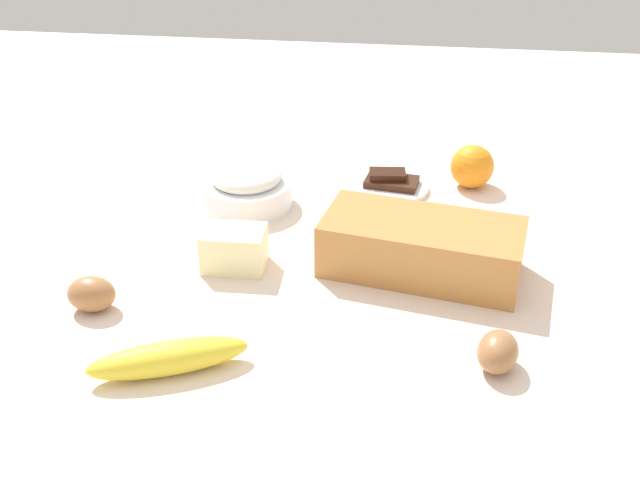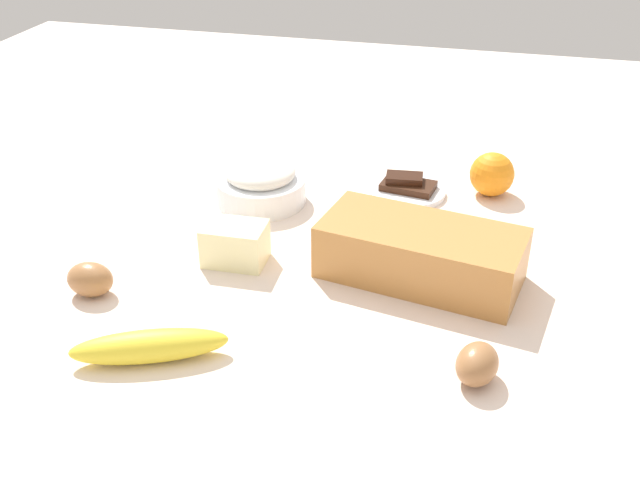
{
  "view_description": "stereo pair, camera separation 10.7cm",
  "coord_description": "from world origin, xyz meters",
  "px_view_note": "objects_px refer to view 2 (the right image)",
  "views": [
    {
      "loc": [
        -0.13,
        0.92,
        0.58
      ],
      "look_at": [
        0.0,
        0.0,
        0.04
      ],
      "focal_mm": 41.7,
      "sensor_mm": 36.0,
      "label": 1
    },
    {
      "loc": [
        -0.23,
        0.9,
        0.58
      ],
      "look_at": [
        0.0,
        0.0,
        0.04
      ],
      "focal_mm": 41.7,
      "sensor_mm": 36.0,
      "label": 2
    }
  ],
  "objects_px": {
    "flour_bowl": "(261,183)",
    "orange_fruit": "(492,174)",
    "banana": "(149,346)",
    "egg_near_butter": "(90,279)",
    "loaf_pan": "(421,250)",
    "egg_beside_bowl": "(477,364)",
    "chocolate_plate": "(408,189)",
    "butter_block": "(235,244)"
  },
  "relations": [
    {
      "from": "loaf_pan",
      "to": "banana",
      "type": "height_order",
      "value": "loaf_pan"
    },
    {
      "from": "butter_block",
      "to": "orange_fruit",
      "type": "bearing_deg",
      "value": -137.68
    },
    {
      "from": "flour_bowl",
      "to": "butter_block",
      "type": "bearing_deg",
      "value": 97.22
    },
    {
      "from": "egg_near_butter",
      "to": "egg_beside_bowl",
      "type": "distance_m",
      "value": 0.53
    },
    {
      "from": "orange_fruit",
      "to": "butter_block",
      "type": "xyz_separation_m",
      "value": [
        0.35,
        0.32,
        -0.01
      ]
    },
    {
      "from": "loaf_pan",
      "to": "butter_block",
      "type": "height_order",
      "value": "loaf_pan"
    },
    {
      "from": "loaf_pan",
      "to": "banana",
      "type": "relative_size",
      "value": 1.57
    },
    {
      "from": "flour_bowl",
      "to": "egg_beside_bowl",
      "type": "distance_m",
      "value": 0.54
    },
    {
      "from": "banana",
      "to": "egg_near_butter",
      "type": "bearing_deg",
      "value": -38.05
    },
    {
      "from": "banana",
      "to": "egg_near_butter",
      "type": "xyz_separation_m",
      "value": [
        0.14,
        -0.11,
        0.0
      ]
    },
    {
      "from": "chocolate_plate",
      "to": "egg_beside_bowl",
      "type": "bearing_deg",
      "value": 107.88
    },
    {
      "from": "orange_fruit",
      "to": "egg_near_butter",
      "type": "xyz_separation_m",
      "value": [
        0.51,
        0.45,
        -0.01
      ]
    },
    {
      "from": "flour_bowl",
      "to": "egg_near_butter",
      "type": "height_order",
      "value": "flour_bowl"
    },
    {
      "from": "egg_beside_bowl",
      "to": "chocolate_plate",
      "type": "height_order",
      "value": "egg_beside_bowl"
    },
    {
      "from": "loaf_pan",
      "to": "banana",
      "type": "bearing_deg",
      "value": 53.14
    },
    {
      "from": "egg_beside_bowl",
      "to": "chocolate_plate",
      "type": "bearing_deg",
      "value": -72.12
    },
    {
      "from": "flour_bowl",
      "to": "orange_fruit",
      "type": "xyz_separation_m",
      "value": [
        -0.38,
        -0.13,
        0.0
      ]
    },
    {
      "from": "banana",
      "to": "egg_beside_bowl",
      "type": "bearing_deg",
      "value": -171.23
    },
    {
      "from": "orange_fruit",
      "to": "egg_near_butter",
      "type": "relative_size",
      "value": 1.18
    },
    {
      "from": "loaf_pan",
      "to": "egg_near_butter",
      "type": "height_order",
      "value": "loaf_pan"
    },
    {
      "from": "orange_fruit",
      "to": "chocolate_plate",
      "type": "height_order",
      "value": "orange_fruit"
    },
    {
      "from": "loaf_pan",
      "to": "egg_beside_bowl",
      "type": "xyz_separation_m",
      "value": [
        -0.09,
        0.21,
        -0.02
      ]
    },
    {
      "from": "loaf_pan",
      "to": "banana",
      "type": "distance_m",
      "value": 0.4
    },
    {
      "from": "loaf_pan",
      "to": "flour_bowl",
      "type": "distance_m",
      "value": 0.34
    },
    {
      "from": "butter_block",
      "to": "egg_near_butter",
      "type": "distance_m",
      "value": 0.21
    },
    {
      "from": "loaf_pan",
      "to": "chocolate_plate",
      "type": "relative_size",
      "value": 2.3
    },
    {
      "from": "banana",
      "to": "orange_fruit",
      "type": "relative_size",
      "value": 2.5
    },
    {
      "from": "banana",
      "to": "butter_block",
      "type": "relative_size",
      "value": 2.11
    },
    {
      "from": "butter_block",
      "to": "loaf_pan",
      "type": "bearing_deg",
      "value": -173.87
    },
    {
      "from": "egg_near_butter",
      "to": "orange_fruit",
      "type": "bearing_deg",
      "value": -138.75
    },
    {
      "from": "loaf_pan",
      "to": "butter_block",
      "type": "distance_m",
      "value": 0.27
    },
    {
      "from": "orange_fruit",
      "to": "egg_beside_bowl",
      "type": "bearing_deg",
      "value": 91.29
    },
    {
      "from": "flour_bowl",
      "to": "banana",
      "type": "bearing_deg",
      "value": 90.32
    },
    {
      "from": "flour_bowl",
      "to": "orange_fruit",
      "type": "bearing_deg",
      "value": -161.51
    },
    {
      "from": "orange_fruit",
      "to": "egg_beside_bowl",
      "type": "height_order",
      "value": "orange_fruit"
    },
    {
      "from": "loaf_pan",
      "to": "egg_beside_bowl",
      "type": "height_order",
      "value": "loaf_pan"
    },
    {
      "from": "loaf_pan",
      "to": "egg_near_butter",
      "type": "bearing_deg",
      "value": 30.62
    },
    {
      "from": "orange_fruit",
      "to": "loaf_pan",
      "type": "bearing_deg",
      "value": 74.06
    },
    {
      "from": "orange_fruit",
      "to": "egg_beside_bowl",
      "type": "distance_m",
      "value": 0.5
    },
    {
      "from": "chocolate_plate",
      "to": "banana",
      "type": "bearing_deg",
      "value": 65.94
    },
    {
      "from": "orange_fruit",
      "to": "chocolate_plate",
      "type": "bearing_deg",
      "value": 14.23
    },
    {
      "from": "loaf_pan",
      "to": "chocolate_plate",
      "type": "distance_m",
      "value": 0.26
    }
  ]
}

